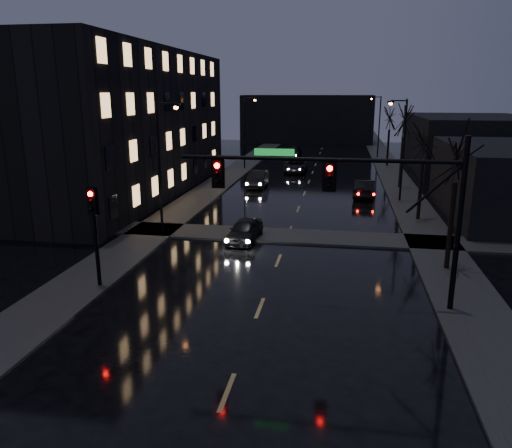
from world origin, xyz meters
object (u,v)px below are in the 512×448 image
at_px(oncoming_car_c, 296,166).
at_px(lead_car, 365,189).
at_px(oncoming_car_b, 257,179).
at_px(oncoming_car_d, 293,153).
at_px(oncoming_car_a, 245,230).

distance_m(oncoming_car_c, lead_car, 14.08).
bearing_deg(oncoming_car_c, oncoming_car_b, -108.18).
bearing_deg(lead_car, oncoming_car_d, -64.40).
height_order(oncoming_car_a, oncoming_car_c, oncoming_car_c).
bearing_deg(oncoming_car_b, lead_car, -18.27).
xyz_separation_m(oncoming_car_b, oncoming_car_d, (1.19, 21.20, 0.00)).
distance_m(oncoming_car_b, lead_car, 10.13).
relative_size(oncoming_car_c, lead_car, 1.13).
height_order(oncoming_car_a, oncoming_car_d, oncoming_car_d).
relative_size(oncoming_car_b, oncoming_car_c, 0.89).
height_order(oncoming_car_a, lead_car, lead_car).
distance_m(oncoming_car_a, oncoming_car_d, 38.48).
xyz_separation_m(oncoming_car_c, oncoming_car_d, (-1.55, 12.08, 0.04)).
bearing_deg(lead_car, oncoming_car_b, -11.69).
xyz_separation_m(oncoming_car_a, oncoming_car_b, (-2.13, 17.27, 0.08)).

